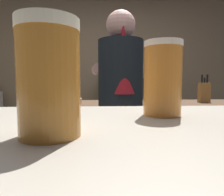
{
  "coord_description": "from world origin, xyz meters",
  "views": [
    {
      "loc": [
        -0.09,
        -1.32,
        1.17
      ],
      "look_at": [
        -0.07,
        -0.75,
        1.11
      ],
      "focal_mm": 32.16,
      "sensor_mm": 36.0,
      "label": 1
    }
  ],
  "objects_px": {
    "pint_glass_far": "(49,79)",
    "bottle_olive_oil": "(135,73)",
    "pint_glass_near": "(163,79)",
    "bottle_hot_sauce": "(114,73)",
    "bartender": "(121,105)",
    "knife_block": "(204,92)",
    "chefs_knife": "(145,103)",
    "mixing_bowl": "(72,101)"
  },
  "relations": [
    {
      "from": "pint_glass_far",
      "to": "bottle_olive_oil",
      "type": "distance_m",
      "value": 3.04
    },
    {
      "from": "pint_glass_near",
      "to": "bottle_hot_sauce",
      "type": "distance_m",
      "value": 2.92
    },
    {
      "from": "bartender",
      "to": "bottle_hot_sauce",
      "type": "xyz_separation_m",
      "value": [
        0.05,
        1.78,
        0.3
      ]
    },
    {
      "from": "bottle_olive_oil",
      "to": "pint_glass_near",
      "type": "bearing_deg",
      "value": -98.3
    },
    {
      "from": "bottle_hot_sauce",
      "to": "knife_block",
      "type": "bearing_deg",
      "value": -56.38
    },
    {
      "from": "bartender",
      "to": "chefs_knife",
      "type": "distance_m",
      "value": 0.49
    },
    {
      "from": "mixing_bowl",
      "to": "bottle_olive_oil",
      "type": "height_order",
      "value": "bottle_olive_oil"
    },
    {
      "from": "mixing_bowl",
      "to": "chefs_knife",
      "type": "bearing_deg",
      "value": 1.68
    },
    {
      "from": "knife_block",
      "to": "pint_glass_near",
      "type": "height_order",
      "value": "pint_glass_near"
    },
    {
      "from": "mixing_bowl",
      "to": "bottle_hot_sauce",
      "type": "xyz_separation_m",
      "value": [
        0.48,
        1.4,
        0.31
      ]
    },
    {
      "from": "pint_glass_far",
      "to": "bottle_olive_oil",
      "type": "bearing_deg",
      "value": 78.6
    },
    {
      "from": "bartender",
      "to": "bottle_hot_sauce",
      "type": "relative_size",
      "value": 8.11
    },
    {
      "from": "pint_glass_near",
      "to": "bottle_olive_oil",
      "type": "height_order",
      "value": "bottle_olive_oil"
    },
    {
      "from": "chefs_knife",
      "to": "pint_glass_far",
      "type": "distance_m",
      "value": 1.76
    },
    {
      "from": "bartender",
      "to": "chefs_knife",
      "type": "xyz_separation_m",
      "value": [
        0.28,
        0.41,
        -0.03
      ]
    },
    {
      "from": "mixing_bowl",
      "to": "pint_glass_near",
      "type": "relative_size",
      "value": 1.28
    },
    {
      "from": "bartender",
      "to": "mixing_bowl",
      "type": "relative_size",
      "value": 8.86
    },
    {
      "from": "chefs_knife",
      "to": "pint_glass_near",
      "type": "xyz_separation_m",
      "value": [
        -0.3,
        -1.53,
        0.23
      ]
    },
    {
      "from": "knife_block",
      "to": "bottle_hot_sauce",
      "type": "bearing_deg",
      "value": 123.62
    },
    {
      "from": "chefs_knife",
      "to": "bottle_hot_sauce",
      "type": "height_order",
      "value": "bottle_hot_sauce"
    },
    {
      "from": "pint_glass_far",
      "to": "bottle_hot_sauce",
      "type": "xyz_separation_m",
      "value": [
        0.25,
        3.06,
        0.11
      ]
    },
    {
      "from": "bartender",
      "to": "pint_glass_far",
      "type": "distance_m",
      "value": 1.3
    },
    {
      "from": "knife_block",
      "to": "chefs_knife",
      "type": "bearing_deg",
      "value": -172.69
    },
    {
      "from": "bartender",
      "to": "pint_glass_far",
      "type": "xyz_separation_m",
      "value": [
        -0.21,
        -1.27,
        0.19
      ]
    },
    {
      "from": "mixing_bowl",
      "to": "pint_glass_near",
      "type": "distance_m",
      "value": 1.58
    },
    {
      "from": "bottle_hot_sauce",
      "to": "bottle_olive_oil",
      "type": "bearing_deg",
      "value": -13.15
    },
    {
      "from": "pint_glass_far",
      "to": "bottle_olive_oil",
      "type": "xyz_separation_m",
      "value": [
        0.6,
        2.98,
        0.12
      ]
    },
    {
      "from": "pint_glass_far",
      "to": "bottle_hot_sauce",
      "type": "height_order",
      "value": "bottle_hot_sauce"
    },
    {
      "from": "mixing_bowl",
      "to": "pint_glass_near",
      "type": "xyz_separation_m",
      "value": [
        0.41,
        -1.51,
        0.2
      ]
    },
    {
      "from": "chefs_knife",
      "to": "knife_block",
      "type": "bearing_deg",
      "value": -15.28
    },
    {
      "from": "mixing_bowl",
      "to": "bottle_hot_sauce",
      "type": "distance_m",
      "value": 1.51
    },
    {
      "from": "bartender",
      "to": "chefs_knife",
      "type": "bearing_deg",
      "value": -39.68
    },
    {
      "from": "chefs_knife",
      "to": "bottle_hot_sauce",
      "type": "distance_m",
      "value": 1.44
    },
    {
      "from": "pint_glass_near",
      "to": "pint_glass_far",
      "type": "xyz_separation_m",
      "value": [
        -0.19,
        -0.15,
        -0.0
      ]
    },
    {
      "from": "pint_glass_far",
      "to": "mixing_bowl",
      "type": "bearing_deg",
      "value": 97.78
    },
    {
      "from": "bartender",
      "to": "bottle_hot_sauce",
      "type": "distance_m",
      "value": 1.81
    },
    {
      "from": "mixing_bowl",
      "to": "pint_glass_far",
      "type": "distance_m",
      "value": 1.69
    },
    {
      "from": "knife_block",
      "to": "pint_glass_near",
      "type": "xyz_separation_m",
      "value": [
        -0.93,
        -1.62,
        0.12
      ]
    },
    {
      "from": "pint_glass_near",
      "to": "bartender",
      "type": "bearing_deg",
      "value": 89.05
    },
    {
      "from": "bartender",
      "to": "chefs_knife",
      "type": "relative_size",
      "value": 7.02
    },
    {
      "from": "bottle_olive_oil",
      "to": "chefs_knife",
      "type": "bearing_deg",
      "value": -95.06
    },
    {
      "from": "knife_block",
      "to": "bottle_hot_sauce",
      "type": "xyz_separation_m",
      "value": [
        -0.86,
        1.3,
        0.23
      ]
    }
  ]
}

